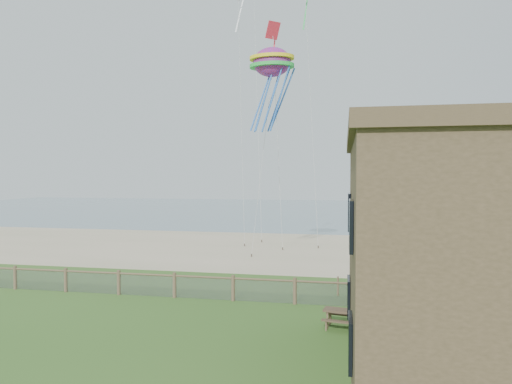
% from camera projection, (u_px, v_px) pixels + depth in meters
% --- Properties ---
extents(ground, '(160.00, 160.00, 0.00)m').
position_uv_depth(ground, '(193.00, 346.00, 16.21)').
color(ground, '#355E20').
rests_on(ground, ground).
extents(sand_beach, '(72.00, 20.00, 0.02)m').
position_uv_depth(sand_beach, '(279.00, 249.00, 37.79)').
color(sand_beach, tan).
rests_on(sand_beach, ground).
extents(ocean, '(160.00, 68.00, 0.02)m').
position_uv_depth(ocean, '(314.00, 210.00, 80.96)').
color(ocean, slate).
rests_on(ocean, ground).
extents(chainlink_fence, '(36.20, 0.20, 1.25)m').
position_uv_depth(chainlink_fence, '(233.00, 290.00, 22.08)').
color(chainlink_fence, brown).
rests_on(chainlink_fence, ground).
extents(picnic_table, '(1.73, 1.41, 0.66)m').
position_uv_depth(picnic_table, '(344.00, 321.00, 18.04)').
color(picnic_table, brown).
rests_on(picnic_table, ground).
extents(octopus_kite, '(3.32, 2.60, 6.19)m').
position_uv_depth(octopus_kite, '(272.00, 86.00, 30.33)').
color(octopus_kite, red).
extents(kite_white, '(2.14, 1.77, 2.93)m').
position_uv_depth(kite_white, '(238.00, 5.00, 34.56)').
color(kite_white, white).
extents(kite_red, '(2.00, 2.03, 2.42)m').
position_uv_depth(kite_red, '(273.00, 38.00, 32.78)').
color(kite_red, red).
extents(kite_green, '(2.14, 2.07, 3.04)m').
position_uv_depth(kite_green, '(305.00, 1.00, 33.69)').
color(kite_green, green).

